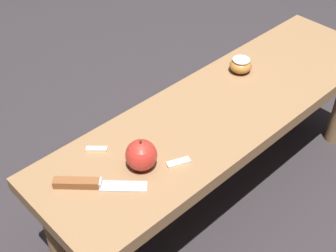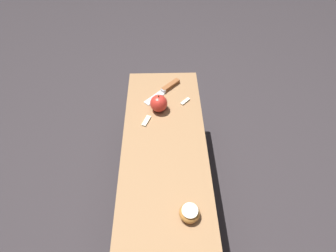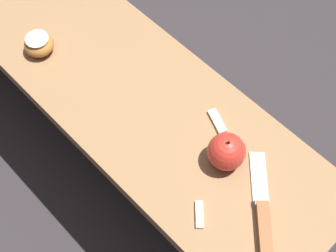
% 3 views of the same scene
% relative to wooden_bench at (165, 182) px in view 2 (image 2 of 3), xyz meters
% --- Properties ---
extents(ground_plane, '(8.00, 8.00, 0.00)m').
position_rel_wooden_bench_xyz_m(ground_plane, '(0.00, 0.00, -0.34)').
color(ground_plane, '#2D282B').
extents(wooden_bench, '(1.20, 0.35, 0.40)m').
position_rel_wooden_bench_xyz_m(wooden_bench, '(0.00, 0.00, 0.00)').
color(wooden_bench, olive).
rests_on(wooden_bench, ground_plane).
extents(knife, '(0.18, 0.18, 0.02)m').
position_rel_wooden_bench_xyz_m(knife, '(-0.47, 0.02, 0.07)').
color(knife, '#B7BABF').
rests_on(knife, wooden_bench).
extents(apple_whole, '(0.08, 0.08, 0.09)m').
position_rel_wooden_bench_xyz_m(apple_whole, '(-0.34, -0.02, 0.10)').
color(apple_whole, red).
rests_on(apple_whole, wooden_bench).
extents(apple_cut, '(0.07, 0.07, 0.04)m').
position_rel_wooden_bench_xyz_m(apple_cut, '(0.16, 0.08, 0.08)').
color(apple_cut, '#B27233').
rests_on(apple_cut, wooden_bench).
extents(apple_slice_near_knife, '(0.05, 0.05, 0.01)m').
position_rel_wooden_bench_xyz_m(apple_slice_near_knife, '(-0.38, 0.10, 0.06)').
color(apple_slice_near_knife, beige).
rests_on(apple_slice_near_knife, wooden_bench).
extents(apple_slice_center, '(0.06, 0.04, 0.01)m').
position_rel_wooden_bench_xyz_m(apple_slice_center, '(-0.27, -0.08, 0.06)').
color(apple_slice_center, beige).
rests_on(apple_slice_center, wooden_bench).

